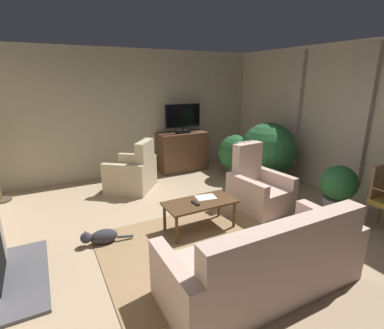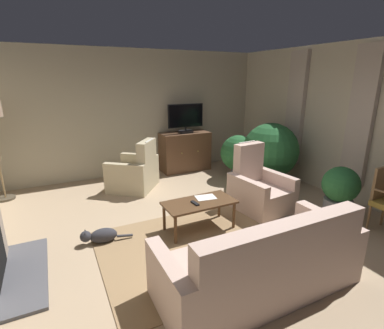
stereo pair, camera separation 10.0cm
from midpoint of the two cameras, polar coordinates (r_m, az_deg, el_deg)
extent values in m
cube|color=tan|center=(4.37, 3.47, -13.88)|extent=(6.63, 7.19, 0.04)
cube|color=#B2A88E|center=(6.92, -10.35, 9.85)|extent=(6.63, 0.10, 2.82)
cube|color=#BBB095|center=(5.99, 30.38, 6.83)|extent=(0.10, 7.19, 2.82)
cube|color=#B2A393|center=(5.83, 30.65, 8.00)|extent=(0.10, 0.44, 2.37)
cube|color=#B2A393|center=(6.77, 20.03, 10.19)|extent=(0.10, 0.44, 2.37)
cube|color=#8E704C|center=(4.07, 1.11, -15.95)|extent=(2.44, 2.03, 0.01)
cube|color=#4C4C51|center=(4.07, -29.50, -18.16)|extent=(0.50, 1.43, 0.04)
cube|color=#402A1C|center=(7.25, -0.97, -0.77)|extent=(1.13, 0.48, 0.06)
cube|color=brown|center=(7.13, -0.99, 2.58)|extent=(1.19, 0.54, 0.93)
sphere|color=tan|center=(6.78, -1.59, 2.24)|extent=(0.03, 0.03, 0.03)
sphere|color=tan|center=(6.96, 1.61, 2.63)|extent=(0.03, 0.03, 0.03)
cube|color=black|center=(6.98, -0.83, 6.45)|extent=(0.32, 0.20, 0.06)
cylinder|color=black|center=(6.97, -0.84, 7.02)|extent=(0.04, 0.04, 0.08)
cube|color=black|center=(6.92, -0.85, 9.57)|extent=(0.88, 0.05, 0.55)
cube|color=black|center=(6.90, -0.74, 9.55)|extent=(0.84, 0.01, 0.51)
cube|color=#4C331E|center=(4.31, 2.14, -7.48)|extent=(1.07, 0.53, 0.03)
cylinder|color=#4C331E|center=(4.80, 5.96, -7.94)|extent=(0.04, 0.04, 0.42)
cylinder|color=#4C331E|center=(4.39, -4.83, -10.33)|extent=(0.04, 0.04, 0.42)
cylinder|color=#4C331E|center=(4.49, 8.88, -9.86)|extent=(0.04, 0.04, 0.42)
cylinder|color=#4C331E|center=(4.06, -2.53, -12.74)|extent=(0.04, 0.04, 0.42)
cube|color=black|center=(4.23, 1.27, -7.61)|extent=(0.06, 0.17, 0.02)
cube|color=silver|center=(4.45, 3.34, -6.46)|extent=(0.33, 0.26, 0.01)
cube|color=#BC9E8E|center=(3.41, 13.62, -19.51)|extent=(1.90, 0.90, 0.42)
cube|color=#BC9E8E|center=(2.95, 18.74, -15.36)|extent=(1.90, 0.20, 0.52)
cube|color=#BC9E8E|center=(2.91, -3.48, -23.60)|extent=(0.15, 0.90, 0.64)
cube|color=#BC9E8E|center=(4.01, 25.41, -13.03)|extent=(0.15, 0.90, 0.64)
cube|color=slate|center=(3.02, 12.20, -17.09)|extent=(0.36, 0.12, 0.36)
cube|color=#BC9E8E|center=(5.21, 13.95, -6.40)|extent=(0.65, 0.95, 0.41)
cube|color=#BC9E8E|center=(5.27, 11.57, 0.38)|extent=(0.57, 0.24, 0.70)
cube|color=#BC9E8E|center=(5.41, 16.58, -4.58)|extent=(0.22, 0.91, 0.61)
cube|color=#BC9E8E|center=(4.94, 11.24, -6.24)|extent=(0.22, 0.91, 0.61)
cube|color=white|center=(5.25, 11.21, 3.16)|extent=(0.36, 0.06, 0.24)
cube|color=tan|center=(6.10, -11.02, -2.64)|extent=(1.05, 1.02, 0.43)
cube|color=tan|center=(5.84, -8.39, 1.83)|extent=(0.54, 0.62, 0.58)
cube|color=tan|center=(5.73, -12.57, -2.94)|extent=(0.73, 0.61, 0.63)
cube|color=tan|center=(6.42, -9.74, -0.67)|extent=(0.73, 0.61, 0.63)
cube|color=white|center=(5.77, -7.81, 3.64)|extent=(0.26, 0.33, 0.24)
cube|color=olive|center=(5.11, 33.65, -3.16)|extent=(0.39, 0.05, 0.52)
cylinder|color=olive|center=(5.13, 31.83, -8.92)|extent=(0.04, 0.04, 0.41)
cylinder|color=olive|center=(5.43, 33.82, -7.89)|extent=(0.04, 0.04, 0.41)
cylinder|color=#3D4C5B|center=(6.70, 9.28, -1.64)|extent=(0.28, 0.28, 0.24)
sphere|color=#235B2D|center=(6.57, 9.47, 2.27)|extent=(0.79, 0.79, 0.79)
cylinder|color=slate|center=(5.20, 27.05, -8.01)|extent=(0.43, 0.43, 0.38)
sphere|color=#235B2D|center=(5.05, 27.69, -3.49)|extent=(0.55, 0.55, 0.55)
cylinder|color=beige|center=(6.42, 15.13, -2.84)|extent=(0.36, 0.36, 0.24)
sphere|color=#235B2D|center=(6.25, 15.56, 2.63)|extent=(1.15, 1.15, 1.15)
ellipsoid|color=#2D2D33|center=(4.31, -16.31, -13.21)|extent=(0.38, 0.24, 0.20)
sphere|color=#2D2D33|center=(4.29, -19.51, -13.19)|extent=(0.15, 0.15, 0.15)
cone|color=#2D2D33|center=(4.23, -19.59, -12.62)|extent=(0.04, 0.04, 0.04)
cone|color=#2D2D33|center=(4.30, -19.62, -12.11)|extent=(0.04, 0.04, 0.04)
cylinder|color=#2D2D33|center=(4.32, -12.39, -13.49)|extent=(0.23, 0.06, 0.06)
cylinder|color=#4C4233|center=(6.51, -32.34, -5.61)|extent=(0.33, 0.33, 0.04)
camera|label=1|loc=(0.05, -89.34, 0.20)|focal=27.17mm
camera|label=2|loc=(0.05, 90.66, -0.20)|focal=27.17mm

